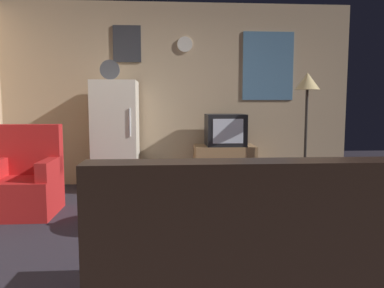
# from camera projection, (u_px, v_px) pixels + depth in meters

# --- Properties ---
(ground_plane) EXTENTS (12.00, 12.00, 0.00)m
(ground_plane) POSITION_uv_depth(u_px,v_px,m) (184.00, 239.00, 3.34)
(ground_plane) COLOR #2D2833
(wall_with_art) EXTENTS (5.20, 0.12, 2.65)m
(wall_with_art) POSITION_uv_depth(u_px,v_px,m) (176.00, 94.00, 5.63)
(wall_with_art) COLOR tan
(wall_with_art) RESTS_ON ground_plane
(fridge) EXTENTS (0.60, 0.62, 1.77)m
(fridge) POSITION_uv_depth(u_px,v_px,m) (116.00, 136.00, 5.20)
(fridge) COLOR silver
(fridge) RESTS_ON ground_plane
(tv_stand) EXTENTS (0.84, 0.53, 0.60)m
(tv_stand) POSITION_uv_depth(u_px,v_px,m) (224.00, 167.00, 5.37)
(tv_stand) COLOR #9E754C
(tv_stand) RESTS_ON ground_plane
(crt_tv) EXTENTS (0.54, 0.51, 0.44)m
(crt_tv) POSITION_uv_depth(u_px,v_px,m) (225.00, 130.00, 5.31)
(crt_tv) COLOR black
(crt_tv) RESTS_ON tv_stand
(standing_lamp) EXTENTS (0.32, 0.32, 1.59)m
(standing_lamp) POSITION_uv_depth(u_px,v_px,m) (307.00, 91.00, 4.87)
(standing_lamp) COLOR #332D28
(standing_lamp) RESTS_ON ground_plane
(coffee_table) EXTENTS (0.72, 0.72, 0.43)m
(coffee_table) POSITION_uv_depth(u_px,v_px,m) (159.00, 208.00, 3.57)
(coffee_table) COLOR #9E754C
(coffee_table) RESTS_ON ground_plane
(wine_glass) EXTENTS (0.05, 0.05, 0.15)m
(wine_glass) POSITION_uv_depth(u_px,v_px,m) (162.00, 175.00, 3.68)
(wine_glass) COLOR silver
(wine_glass) RESTS_ON coffee_table
(mug_ceramic_white) EXTENTS (0.08, 0.08, 0.09)m
(mug_ceramic_white) POSITION_uv_depth(u_px,v_px,m) (134.00, 182.00, 3.51)
(mug_ceramic_white) COLOR silver
(mug_ceramic_white) RESTS_ON coffee_table
(remote_control) EXTENTS (0.15, 0.10, 0.02)m
(remote_control) POSITION_uv_depth(u_px,v_px,m) (145.00, 184.00, 3.56)
(remote_control) COLOR black
(remote_control) RESTS_ON coffee_table
(armchair) EXTENTS (0.68, 0.68, 0.96)m
(armchair) POSITION_uv_depth(u_px,v_px,m) (25.00, 183.00, 4.11)
(armchair) COLOR red
(armchair) RESTS_ON ground_plane
(couch) EXTENTS (1.70, 0.80, 0.92)m
(couch) POSITION_uv_depth(u_px,v_px,m) (249.00, 263.00, 2.10)
(couch) COLOR black
(couch) RESTS_ON ground_plane
(book_stack) EXTENTS (0.22, 0.17, 0.14)m
(book_stack) POSITION_uv_depth(u_px,v_px,m) (276.00, 183.00, 5.37)
(book_stack) COLOR #79B8BA
(book_stack) RESTS_ON ground_plane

